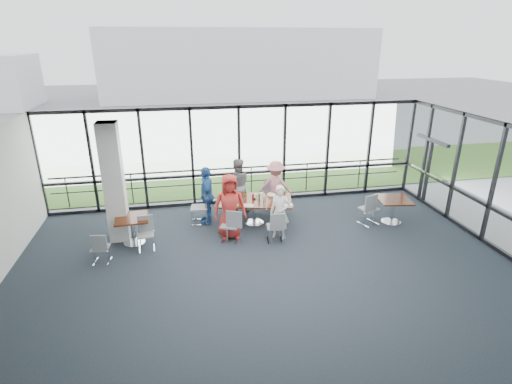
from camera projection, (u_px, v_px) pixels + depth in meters
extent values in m
cube|color=#1E252E|center=(275.00, 286.00, 8.83)|extent=(12.00, 10.00, 0.02)
cube|color=silver|center=(277.00, 145.00, 7.68)|extent=(12.00, 10.00, 0.04)
cube|color=white|center=(239.00, 155.00, 12.84)|extent=(12.00, 0.10, 3.20)
cube|color=black|center=(428.00, 172.00, 12.96)|extent=(0.12, 1.60, 2.10)
cube|color=silver|center=(114.00, 183.00, 10.36)|extent=(0.50, 0.50, 3.20)
cube|color=gray|center=(223.00, 160.00, 18.00)|extent=(80.00, 70.00, 0.02)
cube|color=#2E5823|center=(228.00, 174.00, 16.16)|extent=(80.00, 5.00, 0.01)
cube|color=silver|center=(237.00, 63.00, 37.79)|extent=(24.00, 10.00, 6.00)
cylinder|color=#2D2D33|center=(237.00, 181.00, 13.78)|extent=(12.00, 0.06, 0.06)
cube|color=#3D1C0B|center=(254.00, 200.00, 11.57)|extent=(2.37, 1.63, 0.04)
cylinder|color=silver|center=(254.00, 212.00, 11.70)|extent=(0.12, 0.12, 0.71)
cylinder|color=silver|center=(254.00, 223.00, 11.82)|extent=(0.56, 0.56, 0.03)
cube|color=#3D1C0B|center=(132.00, 218.00, 10.41)|extent=(0.89, 0.89, 0.04)
cylinder|color=silver|center=(133.00, 231.00, 10.55)|extent=(0.12, 0.12, 0.71)
cube|color=#3D1C0B|center=(394.00, 200.00, 11.62)|extent=(1.05, 1.05, 0.04)
cylinder|color=silver|center=(392.00, 211.00, 11.75)|extent=(0.12, 0.12, 0.71)
imported|color=#AB2A24|center=(230.00, 207.00, 10.69)|extent=(0.90, 0.60, 1.81)
imported|color=white|center=(280.00, 212.00, 10.72)|extent=(0.67, 0.60, 1.50)
imported|color=slate|center=(237.00, 185.00, 12.38)|extent=(0.83, 0.51, 1.71)
imported|color=#D17D85|center=(276.00, 186.00, 12.44)|extent=(1.17, 0.87, 1.62)
imported|color=#2A599E|center=(207.00, 195.00, 11.60)|extent=(0.62, 1.04, 1.72)
cylinder|color=white|center=(234.00, 205.00, 11.17)|extent=(0.28, 0.28, 0.01)
cylinder|color=white|center=(279.00, 204.00, 11.22)|extent=(0.27, 0.27, 0.01)
cylinder|color=white|center=(236.00, 194.00, 11.94)|extent=(0.25, 0.25, 0.01)
cylinder|color=white|center=(271.00, 195.00, 11.91)|extent=(0.27, 0.27, 0.01)
cylinder|color=white|center=(222.00, 198.00, 11.63)|extent=(0.28, 0.28, 0.01)
cylinder|color=white|center=(243.00, 201.00, 11.27)|extent=(0.07, 0.07, 0.14)
cylinder|color=white|center=(264.00, 200.00, 11.37)|extent=(0.07, 0.07, 0.14)
cylinder|color=white|center=(258.00, 193.00, 11.83)|extent=(0.07, 0.07, 0.14)
cylinder|color=white|center=(227.00, 200.00, 11.37)|extent=(0.07, 0.07, 0.14)
cube|color=white|center=(248.00, 205.00, 11.16)|extent=(0.38, 0.31, 0.00)
cube|color=white|center=(288.00, 205.00, 11.18)|extent=(0.31, 0.23, 0.00)
cube|color=white|center=(259.00, 194.00, 11.98)|extent=(0.33, 0.31, 0.00)
cube|color=black|center=(254.00, 199.00, 11.58)|extent=(0.10, 0.07, 0.04)
cylinder|color=#980E00|center=(253.00, 197.00, 11.52)|extent=(0.06, 0.06, 0.18)
cylinder|color=#216C2F|center=(259.00, 197.00, 11.51)|extent=(0.05, 0.05, 0.20)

